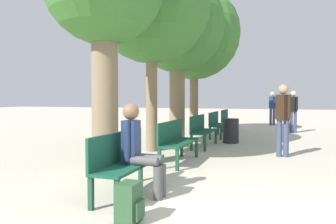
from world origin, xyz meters
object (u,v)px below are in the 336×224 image
object	(u,v)px
tree_row_1	(151,5)
pedestrian_near	(293,109)
pedestrian_far	(272,106)
bench_row_1	(176,138)
pedestrian_mid	(283,115)
trash_bin	(231,131)
tree_row_2	(177,27)
person_seated	(139,147)
bench_row_0	(125,158)
bench_row_3	(217,123)
backpack	(129,203)
bench_row_4	(227,118)
bench_row_2	(201,129)
tree_row_3	(194,34)

from	to	relation	value
tree_row_1	pedestrian_near	world-z (taller)	tree_row_1
pedestrian_far	bench_row_1	bearing A→B (deg)	-99.12
bench_row_1	pedestrian_far	world-z (taller)	pedestrian_far
pedestrian_mid	trash_bin	distance (m)	2.61
tree_row_2	pedestrian_mid	bearing A→B (deg)	-32.19
person_seated	pedestrian_far	bearing A→B (deg)	83.52
bench_row_0	tree_row_1	size ratio (longest dim) A/B	0.30
pedestrian_near	bench_row_3	bearing A→B (deg)	-136.84
backpack	pedestrian_far	bearing A→B (deg)	85.18
bench_row_3	person_seated	distance (m)	7.35
bench_row_1	bench_row_4	distance (m)	7.31
bench_row_4	tree_row_1	size ratio (longest dim) A/B	0.30
pedestrian_mid	tree_row_2	bearing A→B (deg)	147.81
pedestrian_mid	pedestrian_far	world-z (taller)	pedestrian_far
bench_row_2	tree_row_1	bearing A→B (deg)	-132.71
bench_row_2	bench_row_4	distance (m)	4.88
pedestrian_near	trash_bin	distance (m)	4.32
tree_row_1	tree_row_2	distance (m)	2.25
bench_row_3	pedestrian_near	bearing A→B (deg)	43.16
bench_row_3	trash_bin	size ratio (longest dim) A/B	2.14
bench_row_2	backpack	xyz separation A→B (m)	(0.54, -5.86, -0.30)
bench_row_4	tree_row_1	xyz separation A→B (m)	(-1.07, -6.03, 3.29)
bench_row_0	bench_row_3	world-z (taller)	same
bench_row_2	pedestrian_far	size ratio (longest dim) A/B	0.94
bench_row_1	pedestrian_mid	xyz separation A→B (m)	(2.19, 1.48, 0.46)
person_seated	backpack	bearing A→B (deg)	-72.03
tree_row_3	backpack	xyz separation A→B (m)	(1.61, -9.17, -3.65)
tree_row_1	backpack	world-z (taller)	tree_row_1
bench_row_3	tree_row_2	bearing A→B (deg)	-128.44
bench_row_2	backpack	distance (m)	5.90
bench_row_4	backpack	xyz separation A→B (m)	(0.54, -10.74, -0.30)
tree_row_1	person_seated	size ratio (longest dim) A/B	4.07
bench_row_0	person_seated	world-z (taller)	person_seated
pedestrian_near	tree_row_2	bearing A→B (deg)	-134.14
tree_row_3	trash_bin	bearing A→B (deg)	-51.64
bench_row_1	tree_row_1	world-z (taller)	tree_row_1
tree_row_1	pedestrian_near	distance (m)	7.65
tree_row_1	pedestrian_far	size ratio (longest dim) A/B	3.12
bench_row_1	trash_bin	xyz separation A→B (m)	(0.68, 3.53, -0.15)
pedestrian_mid	bench_row_4	bearing A→B (deg)	110.59
bench_row_1	trash_bin	bearing A→B (deg)	79.02
bench_row_0	bench_row_2	distance (m)	4.88
bench_row_2	person_seated	xyz separation A→B (m)	(0.23, -4.91, 0.18)
pedestrian_near	bench_row_1	bearing A→B (deg)	-109.72
bench_row_4	trash_bin	distance (m)	3.85
bench_row_1	trash_bin	world-z (taller)	bench_row_1
tree_row_2	trash_bin	world-z (taller)	tree_row_2
tree_row_3	pedestrian_mid	world-z (taller)	tree_row_3
bench_row_1	bench_row_3	xyz separation A→B (m)	(0.00, 4.88, 0.00)
bench_row_2	trash_bin	xyz separation A→B (m)	(0.68, 1.09, -0.15)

